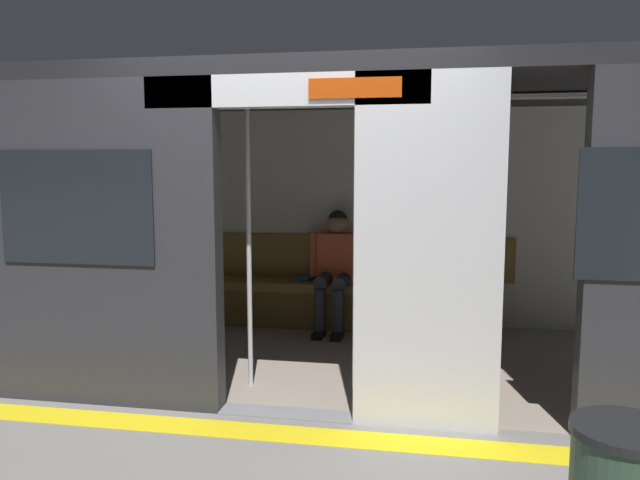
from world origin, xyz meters
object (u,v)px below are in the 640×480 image
Objects in this scene: bench_seat at (337,293)px; person_seated at (336,262)px; grab_pole_far at (356,243)px; grab_pole_door at (249,241)px; handbag at (382,275)px; book at (305,278)px; train_car at (312,179)px.

person_seated is (0.01, 0.05, 0.33)m from bench_seat.
person_seated is at bearing -76.59° from grab_pole_far.
grab_pole_door is (0.38, 1.70, 0.41)m from person_seated.
handbag is (-0.45, -0.04, 0.19)m from bench_seat.
bench_seat is 0.38m from book.
grab_pole_door is at bearing 64.75° from handbag.
grab_pole_door is (0.34, 0.72, -0.44)m from train_car.
grab_pole_door is 1.00× the size of grab_pole_far.
train_car reaches higher than book.
book is (0.80, -0.04, -0.07)m from handbag.
person_seated is 1.76m from grab_pole_far.
book reaches higher than bench_seat.
handbag is 0.12× the size of grab_pole_door.
bench_seat is 10.81× the size of handbag.
handbag is 0.80m from book.
bench_seat is 1.91m from grab_pole_far.
train_car is at bearing -115.11° from grab_pole_door.
person_seated reaches higher than handbag.
train_car reaches higher than grab_pole_door.
train_car is at bearing -56.80° from grab_pole_far.
handbag is (-0.46, -0.09, -0.13)m from person_seated.
grab_pole_door is (0.39, 1.75, 0.74)m from bench_seat.
bench_seat is (-0.06, -1.03, -1.17)m from train_car.
grab_pole_far is (0.06, 1.75, 0.54)m from handbag.
person_seated is at bearing 177.19° from book.
bench_seat is at bearing -77.17° from grab_pole_far.
grab_pole_far is (-0.78, -0.03, 0.00)m from grab_pole_door.
train_car is 24.62× the size of handbag.
bench_seat is 1.29× the size of grab_pole_door.
grab_pole_door reaches higher than bench_seat.
bench_seat is 1.94m from grab_pole_door.
grab_pole_far is (-0.73, 1.80, 0.61)m from book.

